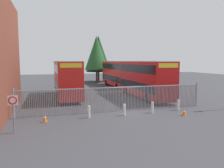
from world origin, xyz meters
TOP-DOWN VIEW (x-y plane):
  - ground_plane at (0.00, 8.00)m, footprint 100.00×100.00m
  - palisade_fence at (-0.79, 0.00)m, footprint 16.72×0.14m
  - double_decker_bus_near_gate at (-4.31, 8.82)m, footprint 2.54×10.81m
  - double_decker_bus_behind_fence_left at (4.63, 5.96)m, footprint 2.54×10.81m
  - double_decker_bus_behind_fence_right at (5.08, 17.62)m, footprint 2.54×10.81m
  - bollard_near_left at (-3.53, -1.45)m, footprint 0.20×0.20m
  - bollard_center_front at (-0.65, -1.60)m, footprint 0.20×0.20m
  - bollard_near_right at (1.96, -1.43)m, footprint 0.20×0.20m
  - bollard_far_right at (4.71, -1.14)m, footprint 0.20×0.20m
  - traffic_cone_by_gate at (4.00, -3.03)m, footprint 0.34×0.34m
  - traffic_cone_mid_forecourt at (-6.83, -1.72)m, footprint 0.34×0.34m
  - speed_limit_sign_post at (-8.62, -3.72)m, footprint 0.60×0.14m
  - tree_tall_back at (3.19, 25.28)m, footprint 4.76×4.76m
  - tree_short_side at (4.18, 27.84)m, footprint 5.34×5.34m

SIDE VIEW (x-z plane):
  - ground_plane at x=0.00m, z-range 0.00..0.00m
  - traffic_cone_by_gate at x=4.00m, z-range -0.01..0.58m
  - traffic_cone_mid_forecourt at x=-6.83m, z-range -0.01..0.58m
  - bollard_near_left at x=-3.53m, z-range 0.00..0.95m
  - bollard_center_front at x=-0.65m, z-range 0.00..0.95m
  - bollard_near_right at x=1.96m, z-range 0.00..0.95m
  - bollard_far_right at x=4.71m, z-range 0.00..0.95m
  - palisade_fence at x=-0.79m, z-range 0.01..2.36m
  - speed_limit_sign_post at x=-8.62m, z-range 0.58..2.98m
  - double_decker_bus_near_gate at x=-4.31m, z-range 0.21..4.63m
  - double_decker_bus_behind_fence_left at x=4.63m, z-range 0.21..4.63m
  - double_decker_bus_behind_fence_right at x=5.08m, z-range 0.21..4.63m
  - tree_short_side at x=4.18m, z-range 1.08..10.86m
  - tree_tall_back at x=3.19m, z-range 1.31..10.76m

